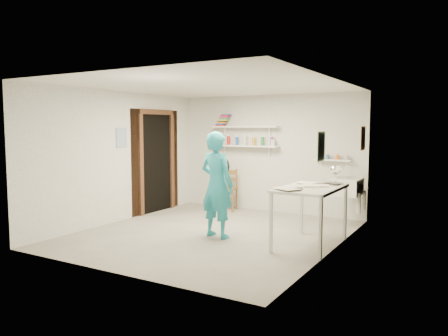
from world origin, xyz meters
The scene contains 27 objects.
floor centered at (0.00, 0.00, -0.01)m, with size 4.00×4.50×0.02m, color slate.
ceiling centered at (0.00, 0.00, 2.41)m, with size 4.00×4.50×0.02m, color silver.
wall_back centered at (0.00, 2.26, 1.20)m, with size 4.00×0.02×2.40m, color silver.
wall_front centered at (0.00, -2.26, 1.20)m, with size 4.00×0.02×2.40m, color silver.
wall_left centered at (-2.01, 0.00, 1.20)m, with size 0.02×4.50×2.40m, color silver.
wall_right centered at (2.01, 0.00, 1.20)m, with size 0.02×4.50×2.40m, color silver.
doorway_recess centered at (-1.99, 1.05, 1.00)m, with size 0.02×0.90×2.00m, color black.
corridor_box centered at (-2.70, 1.05, 1.05)m, with size 1.40×1.50×2.10m, color brown.
door_lintel centered at (-1.97, 1.05, 2.05)m, with size 0.06×1.05×0.10m, color brown.
door_jamb_near centered at (-1.97, 0.55, 1.00)m, with size 0.06×0.10×2.00m, color brown.
door_jamb_far centered at (-1.97, 1.55, 1.00)m, with size 0.06×0.10×2.00m, color brown.
shelf_lower centered at (-0.50, 2.13, 1.35)m, with size 1.50×0.22×0.03m, color white.
shelf_upper centered at (-0.50, 2.13, 1.75)m, with size 1.50×0.22×0.03m, color white.
ledge_shelf centered at (1.35, 2.17, 1.12)m, with size 0.70×0.14×0.03m, color white.
poster_left centered at (-1.99, 0.05, 1.55)m, with size 0.01×0.28×0.36m, color #334C7F.
poster_right_a centered at (1.99, 1.80, 1.55)m, with size 0.01×0.34×0.42m, color #995933.
poster_right_b centered at (1.99, -0.55, 1.50)m, with size 0.01×0.30×0.38m, color #3F724C.
belfast_sink centered at (1.75, 1.70, 0.70)m, with size 0.48×0.60×0.30m, color white.
man centered at (0.19, -0.15, 0.84)m, with size 0.61×0.40×1.68m, color teal.
wall_clock centered at (0.15, 0.07, 1.12)m, with size 0.30×0.30×0.04m, color #F1EFA4.
wooden_chair centered at (-0.80, 1.85, 0.46)m, with size 0.43×0.41×0.93m, color brown.
work_table centered at (1.64, 0.09, 0.44)m, with size 0.79×1.31×0.87m, color silver.
desk_lamp centered at (1.86, 0.62, 1.09)m, with size 0.16×0.16×0.16m, color white.
spray_cans centered at (-0.50, 2.13, 1.45)m, with size 1.26×0.06×0.17m.
book_stack centered at (-1.02, 2.13, 1.89)m, with size 0.34×0.14×0.25m.
ledge_pots centered at (1.35, 2.17, 1.18)m, with size 0.48×0.07×0.09m.
papers centered at (1.64, 0.09, 0.89)m, with size 0.30×0.22×0.03m.
Camera 1 is at (3.70, -5.99, 1.75)m, focal length 35.00 mm.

